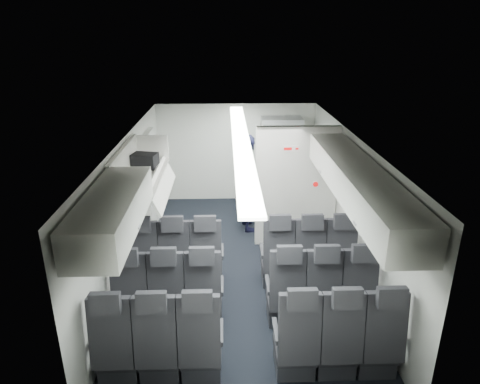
{
  "coord_description": "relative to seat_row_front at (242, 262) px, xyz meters",
  "views": [
    {
      "loc": [
        -0.22,
        -6.07,
        3.63
      ],
      "look_at": [
        0.0,
        0.4,
        1.15
      ],
      "focal_mm": 32.0,
      "sensor_mm": 36.0,
      "label": 1
    }
  ],
  "objects": [
    {
      "name": "overhead_bin_left_rear",
      "position": [
        -1.4,
        -1.47,
        1.46
      ],
      "size": [
        0.53,
        1.8,
        0.4
      ],
      "color": "silver",
      "rests_on": "cabin_shell"
    },
    {
      "name": "overhead_bin_right_rear",
      "position": [
        1.4,
        -1.47,
        1.46
      ],
      "size": [
        0.53,
        1.8,
        0.4
      ],
      "color": "silver",
      "rests_on": "cabin_shell"
    },
    {
      "name": "papers",
      "position": [
        0.38,
        1.96,
        0.61
      ],
      "size": [
        0.21,
        0.03,
        0.15
      ],
      "primitive_type": "cube",
      "rotation": [
        0.0,
        0.0,
        -0.04
      ],
      "color": "white",
      "rests_on": "flight_attendant"
    },
    {
      "name": "seat_row_rear",
      "position": [
        0.0,
        -1.8,
        0.0
      ],
      "size": [
        3.33,
        0.56,
        1.24
      ],
      "color": "black",
      "rests_on": "cabin_shell"
    },
    {
      "name": "bulkhead_partition",
      "position": [
        0.98,
        1.33,
        0.67
      ],
      "size": [
        1.4,
        0.15,
        2.13
      ],
      "color": "silver",
      "rests_on": "cabin_shell"
    },
    {
      "name": "carry_on_bag",
      "position": [
        -1.42,
        0.58,
        1.4
      ],
      "size": [
        0.41,
        0.32,
        0.22
      ],
      "primitive_type": "cube",
      "rotation": [
        0.0,
        0.0,
        -0.22
      ],
      "color": "black",
      "rests_on": "overhead_bin_left_front_open"
    },
    {
      "name": "flight_attendant",
      "position": [
        0.19,
        2.01,
        0.52
      ],
      "size": [
        0.57,
        0.75,
        1.85
      ],
      "primitive_type": "imported",
      "rotation": [
        0.0,
        0.0,
        1.77
      ],
      "color": "black",
      "rests_on": "ground"
    },
    {
      "name": "boarding_door",
      "position": [
        -1.64,
        2.09,
        0.55
      ],
      "size": [
        0.12,
        1.27,
        1.86
      ],
      "color": "silver",
      "rests_on": "cabin_shell"
    },
    {
      "name": "seat_row_mid",
      "position": [
        0.0,
        -0.9,
        0.0
      ],
      "size": [
        3.33,
        0.56,
        1.24
      ],
      "color": "black",
      "rests_on": "cabin_shell"
    },
    {
      "name": "overhead_bin_left_front_open",
      "position": [
        -1.44,
        0.28,
        1.33
      ],
      "size": [
        0.64,
        1.7,
        0.72
      ],
      "color": "#9E9E93",
      "rests_on": "cabin_shell"
    },
    {
      "name": "galley_unit",
      "position": [
        0.95,
        3.25,
        0.55
      ],
      "size": [
        0.85,
        0.52,
        1.9
      ],
      "color": "#939399",
      "rests_on": "cabin_shell"
    },
    {
      "name": "overhead_bin_right_front",
      "position": [
        1.4,
        0.28,
        1.46
      ],
      "size": [
        0.53,
        1.7,
        0.4
      ],
      "color": "silver",
      "rests_on": "cabin_shell"
    },
    {
      "name": "seat_row_front",
      "position": [
        0.0,
        0.0,
        0.0
      ],
      "size": [
        3.33,
        0.56,
        1.24
      ],
      "color": "black",
      "rests_on": "cabin_shell"
    },
    {
      "name": "cabin_shell",
      "position": [
        0.0,
        0.53,
        0.72
      ],
      "size": [
        3.41,
        6.01,
        2.16
      ],
      "color": "black",
      "rests_on": "ground"
    }
  ]
}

